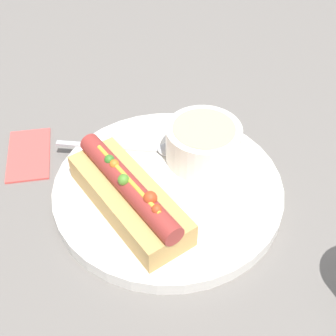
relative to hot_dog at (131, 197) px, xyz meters
name	(u,v)px	position (x,y,z in m)	size (l,w,h in m)	color
ground_plane	(168,194)	(0.00, 0.06, -0.04)	(4.00, 4.00, 0.00)	slate
dinner_plate	(168,190)	(0.00, 0.06, -0.03)	(0.29, 0.29, 0.02)	white
hot_dog	(131,197)	(0.00, 0.00, 0.00)	(0.18, 0.08, 0.06)	tan
soup_bowl	(203,142)	(-0.01, 0.13, 0.00)	(0.10, 0.10, 0.05)	silver
spoon	(149,149)	(-0.07, 0.08, -0.02)	(0.14, 0.13, 0.01)	#B7B7BC
napkin	(29,154)	(-0.18, -0.04, -0.04)	(0.12, 0.10, 0.01)	#E04C47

